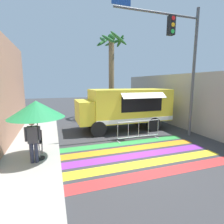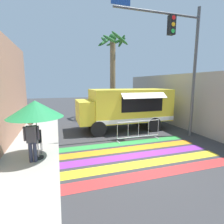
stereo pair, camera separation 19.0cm
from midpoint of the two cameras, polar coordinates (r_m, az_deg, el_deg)
ground_plane at (r=7.65m, az=9.11°, el=-13.54°), size 60.00×60.00×0.00m
concrete_wall_right at (r=12.29m, az=23.15°, el=3.16°), size 0.20×16.00×3.56m
crosswalk_painted at (r=7.58m, az=9.38°, el=-13.72°), size 6.40×3.60×0.01m
food_truck at (r=11.12m, az=4.20°, el=1.94°), size 5.82×2.82×2.57m
traffic_signal_pole at (r=10.13m, az=22.35°, el=17.86°), size 4.79×0.29×6.78m
patio_umbrella at (r=6.87m, az=-23.05°, el=0.88°), size 1.98×1.98×2.21m
folding_chair at (r=7.90m, az=-23.10°, el=-8.15°), size 0.46×0.46×0.90m
vendor_person at (r=6.86m, az=-24.01°, el=-7.84°), size 0.53×0.21×1.58m
barricade_front at (r=9.27m, az=9.23°, el=-5.97°), size 2.37×0.44×1.04m
palm_tree at (r=14.64m, az=0.63°, el=15.08°), size 2.53×2.55×6.81m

